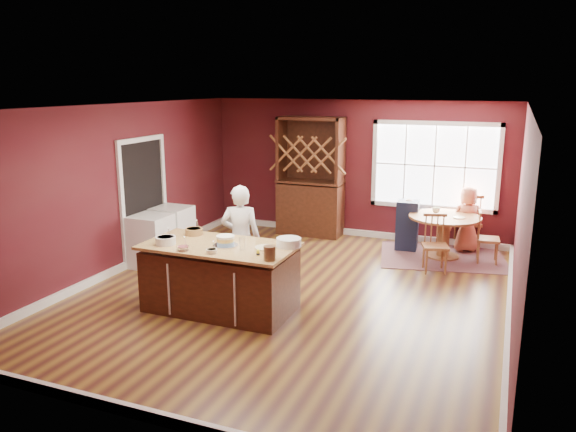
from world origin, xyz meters
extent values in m
plane|color=brown|center=(0.00, 0.00, 0.00)|extent=(7.00, 7.00, 0.00)
plane|color=white|center=(0.00, 0.00, 2.70)|extent=(7.00, 7.00, 0.00)
plane|color=#440D15|center=(0.00, 3.50, 1.35)|extent=(6.00, 0.00, 6.00)
plane|color=#440D15|center=(0.00, -3.50, 1.35)|extent=(6.00, 0.00, 6.00)
plane|color=#440D15|center=(-3.00, 0.00, 1.35)|extent=(0.00, 7.00, 7.00)
plane|color=#440D15|center=(3.00, 0.00, 1.35)|extent=(0.00, 7.00, 7.00)
cube|color=black|center=(-0.68, -0.92, 0.41)|extent=(1.95, 0.98, 0.83)
cube|color=#E3D56F|center=(-0.68, -0.92, 0.90)|extent=(2.03, 1.06, 0.04)
cylinder|color=brown|center=(1.83, 2.63, 0.02)|extent=(0.58, 0.58, 0.04)
cylinder|color=brown|center=(1.83, 2.63, 0.35)|extent=(0.21, 0.21, 0.67)
cylinder|color=brown|center=(1.83, 2.63, 0.73)|extent=(1.24, 1.24, 0.04)
imported|color=silver|center=(-0.76, -0.13, 0.79)|extent=(0.67, 0.55, 1.59)
cylinder|color=silver|center=(-1.35, -1.17, 0.97)|extent=(0.27, 0.27, 0.10)
cylinder|color=olive|center=(-1.25, -0.61, 0.97)|extent=(0.25, 0.25, 0.09)
cylinder|color=white|center=(-0.97, -1.34, 0.95)|extent=(0.16, 0.16, 0.06)
cylinder|color=beige|center=(-0.58, -1.30, 0.95)|extent=(0.14, 0.14, 0.05)
cylinder|color=white|center=(-0.29, -1.01, 1.00)|extent=(0.08, 0.08, 0.17)
cylinder|color=#FFF4BD|center=(-0.04, -0.85, 0.93)|extent=(0.28, 0.28, 0.02)
cylinder|color=silver|center=(0.21, -0.65, 0.98)|extent=(0.33, 0.33, 0.11)
cylinder|color=#47331C|center=(0.21, -1.29, 1.01)|extent=(0.15, 0.15, 0.18)
cube|color=brown|center=(1.83, 2.63, 0.01)|extent=(2.42, 2.04, 0.01)
imported|color=#DA7957|center=(2.17, 3.16, 0.60)|extent=(0.70, 0.60, 1.20)
cylinder|color=beige|center=(2.08, 2.57, 0.76)|extent=(0.20, 0.20, 0.02)
imported|color=#E8EFCE|center=(1.66, 2.80, 0.80)|extent=(0.15, 0.15, 0.10)
cube|color=#311E0F|center=(-0.87, 3.22, 1.18)|extent=(1.29, 0.54, 2.37)
cube|color=white|center=(-2.64, 0.28, 0.44)|extent=(0.61, 0.59, 0.88)
cube|color=white|center=(-2.64, 0.92, 0.44)|extent=(0.61, 0.59, 0.89)
camera|label=1|loc=(2.85, -7.22, 3.02)|focal=35.00mm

